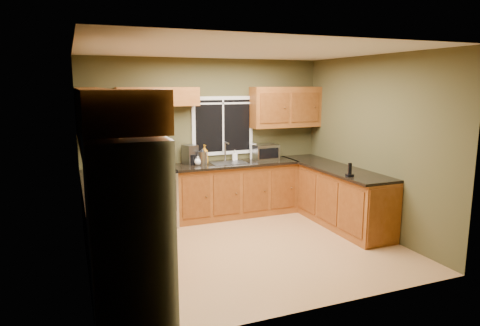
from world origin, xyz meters
TOP-DOWN VIEW (x-y plane):
  - floor at (0.00, 0.00)m, footprint 4.20×4.20m
  - ceiling at (0.00, 0.00)m, footprint 4.20×4.20m
  - back_wall at (0.00, 1.80)m, footprint 4.20×0.00m
  - front_wall at (0.00, -1.80)m, footprint 4.20×0.00m
  - left_wall at (-2.10, 0.00)m, footprint 0.00×3.60m
  - right_wall at (2.10, 0.00)m, footprint 0.00×3.60m
  - window at (0.30, 1.78)m, footprint 1.12×0.03m
  - base_cabinets_left at (-1.80, 0.48)m, footprint 0.60×2.65m
  - countertop_left at (-1.78, 0.48)m, footprint 0.65×2.65m
  - base_cabinets_back at (0.42, 1.50)m, footprint 2.17×0.60m
  - countertop_back at (0.42, 1.48)m, footprint 2.17×0.65m
  - base_cabinets_peninsula at (1.80, 0.54)m, footprint 0.60×2.52m
  - countertop_peninsula at (1.78, 0.55)m, footprint 0.65×2.50m
  - upper_cabinets_left at (-1.94, 0.48)m, footprint 0.33×2.65m
  - upper_cabinets_back_left at (-0.85, 1.64)m, footprint 1.30×0.33m
  - upper_cabinets_back_right at (1.45, 1.64)m, footprint 1.30×0.33m
  - upper_cabinet_over_fridge at (-1.74, -1.30)m, footprint 0.72×0.90m
  - refrigerator at (-1.74, -1.30)m, footprint 0.74×0.90m
  - range at (-1.05, 1.47)m, footprint 0.76×0.69m
  - microwave at (-1.05, 1.61)m, footprint 0.76×0.41m
  - sink at (0.30, 1.49)m, footprint 0.60×0.42m
  - toaster_oven at (1.01, 1.56)m, footprint 0.45×0.35m
  - coffee_maker at (-0.34, 1.64)m, footprint 0.26×0.30m
  - kettle at (-0.16, 1.51)m, footprint 0.19×0.19m
  - paper_towel_roll at (0.84, 1.68)m, footprint 0.15×0.15m
  - soap_bottle_a at (-0.11, 1.56)m, footprint 0.13×0.13m
  - soap_bottle_b at (0.49, 1.70)m, footprint 0.10×0.10m
  - soap_bottle_c at (-0.25, 1.50)m, footprint 0.15×0.15m
  - cordless_phone at (1.55, -0.20)m, footprint 0.10×0.10m

SIDE VIEW (x-z plane):
  - floor at x=0.00m, z-range 0.00..0.00m
  - base_cabinets_peninsula at x=1.80m, z-range 0.00..0.90m
  - base_cabinets_left at x=-1.80m, z-range 0.00..0.90m
  - base_cabinets_back at x=0.42m, z-range 0.00..0.90m
  - range at x=-1.05m, z-range 0.00..0.94m
  - refrigerator at x=-1.74m, z-range 0.00..1.80m
  - countertop_left at x=-1.78m, z-range 0.90..0.94m
  - countertop_back at x=0.42m, z-range 0.90..0.94m
  - countertop_peninsula at x=1.78m, z-range 0.90..0.94m
  - sink at x=0.30m, z-range 0.77..1.13m
  - cordless_phone at x=1.55m, z-range 0.90..1.10m
  - soap_bottle_c at x=-0.25m, z-range 0.94..1.09m
  - soap_bottle_b at x=0.49m, z-range 0.94..1.12m
  - kettle at x=-0.16m, z-range 0.93..1.20m
  - toaster_oven at x=1.01m, z-range 0.94..1.21m
  - paper_towel_roll at x=0.84m, z-range 0.93..1.23m
  - coffee_maker at x=-0.34m, z-range 0.93..1.25m
  - soap_bottle_a at x=-0.11m, z-range 0.94..1.26m
  - back_wall at x=0.00m, z-range -0.75..3.45m
  - front_wall at x=0.00m, z-range -0.75..3.45m
  - left_wall at x=-2.10m, z-range -0.45..3.15m
  - right_wall at x=2.10m, z-range -0.45..3.15m
  - window at x=0.30m, z-range 1.04..2.06m
  - microwave at x=-1.05m, z-range 1.52..1.94m
  - upper_cabinets_left at x=-1.94m, z-range 1.50..2.22m
  - upper_cabinets_back_right at x=1.45m, z-range 1.50..2.22m
  - upper_cabinet_over_fridge at x=-1.74m, z-range 1.84..2.22m
  - upper_cabinets_back_left at x=-0.85m, z-range 1.92..2.22m
  - ceiling at x=0.00m, z-range 2.70..2.70m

